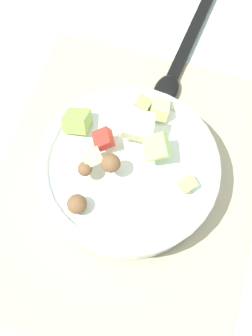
# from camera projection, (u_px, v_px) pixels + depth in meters

# --- Properties ---
(ground_plane) EXTENTS (2.40, 2.40, 0.00)m
(ground_plane) POSITION_uv_depth(u_px,v_px,m) (126.00, 187.00, 0.70)
(ground_plane) COLOR silver
(placemat) EXTENTS (0.45, 0.36, 0.01)m
(placemat) POSITION_uv_depth(u_px,v_px,m) (126.00, 186.00, 0.70)
(placemat) COLOR tan
(placemat) RESTS_ON ground_plane
(salad_bowl) EXTENTS (0.24, 0.24, 0.11)m
(salad_bowl) POSITION_uv_depth(u_px,v_px,m) (126.00, 169.00, 0.67)
(salad_bowl) COLOR white
(salad_bowl) RESTS_ON placemat
(serving_spoon) EXTENTS (0.25, 0.05, 0.01)m
(serving_spoon) POSITION_uv_depth(u_px,v_px,m) (179.00, 63.00, 0.77)
(serving_spoon) COLOR black
(serving_spoon) RESTS_ON placemat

